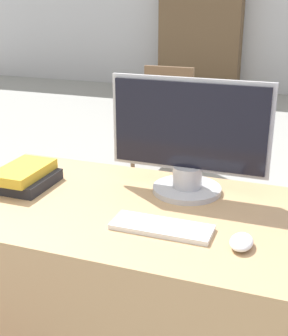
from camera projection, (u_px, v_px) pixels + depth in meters
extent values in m
cube|color=tan|center=(126.00, 298.00, 1.75)|extent=(1.27, 0.73, 0.76)
cylinder|color=#B7B7BC|center=(187.00, 189.00, 1.72)|extent=(0.25, 0.25, 0.02)
cylinder|color=#B7B7BC|center=(187.00, 177.00, 1.71)|extent=(0.11, 0.11, 0.08)
cube|color=#B7B7BC|center=(189.00, 125.00, 1.64)|extent=(0.58, 0.01, 0.33)
cube|color=black|center=(189.00, 126.00, 1.64)|extent=(0.55, 0.02, 0.31)
cube|color=white|center=(162.00, 227.00, 1.45)|extent=(0.32, 0.11, 0.02)
ellipsoid|color=white|center=(241.00, 242.00, 1.34)|extent=(0.07, 0.11, 0.03)
cube|color=#232328|center=(25.00, 181.00, 1.77)|extent=(0.20, 0.23, 0.04)
cube|color=gold|center=(23.00, 171.00, 1.75)|extent=(0.15, 0.25, 0.04)
cylinder|color=brown|center=(133.00, 152.00, 3.96)|extent=(0.04, 0.04, 0.37)
cylinder|color=brown|center=(176.00, 157.00, 3.84)|extent=(0.04, 0.04, 0.37)
cylinder|color=brown|center=(148.00, 140.00, 4.29)|extent=(0.04, 0.04, 0.37)
cylinder|color=brown|center=(188.00, 144.00, 4.17)|extent=(0.04, 0.04, 0.37)
cube|color=brown|center=(161.00, 124.00, 3.99)|extent=(0.44, 0.44, 0.05)
cube|color=brown|center=(169.00, 92.00, 4.08)|extent=(0.44, 0.04, 0.43)
cube|color=brown|center=(200.00, 34.00, 7.05)|extent=(1.23, 0.32, 1.74)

